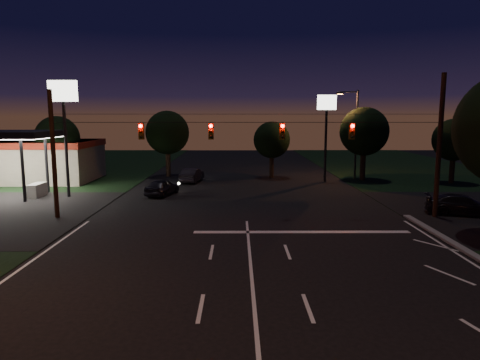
{
  "coord_description": "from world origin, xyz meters",
  "views": [
    {
      "loc": [
        -0.55,
        -11.52,
        6.34
      ],
      "look_at": [
        -0.43,
        11.01,
        3.0
      ],
      "focal_mm": 32.0,
      "sensor_mm": 36.0,
      "label": 1
    }
  ],
  "objects_px": {
    "car_oncoming_b": "(192,175)",
    "car_cross": "(463,205)",
    "utility_pole_right": "(434,217)",
    "car_oncoming_a": "(162,187)"
  },
  "relations": [
    {
      "from": "car_oncoming_b",
      "to": "car_cross",
      "type": "height_order",
      "value": "car_oncoming_b"
    },
    {
      "from": "car_oncoming_b",
      "to": "car_cross",
      "type": "xyz_separation_m",
      "value": [
        19.1,
        -14.35,
        -0.02
      ]
    },
    {
      "from": "utility_pole_right",
      "to": "car_cross",
      "type": "distance_m",
      "value": 2.26
    },
    {
      "from": "utility_pole_right",
      "to": "car_oncoming_a",
      "type": "xyz_separation_m",
      "value": [
        -18.71,
        7.83,
        0.67
      ]
    },
    {
      "from": "utility_pole_right",
      "to": "car_cross",
      "type": "bearing_deg",
      "value": 15.1
    },
    {
      "from": "utility_pole_right",
      "to": "car_cross",
      "type": "relative_size",
      "value": 1.96
    },
    {
      "from": "car_oncoming_a",
      "to": "car_oncoming_b",
      "type": "bearing_deg",
      "value": -87.68
    },
    {
      "from": "utility_pole_right",
      "to": "car_oncoming_b",
      "type": "distance_m",
      "value": 22.63
    },
    {
      "from": "car_oncoming_a",
      "to": "car_oncoming_b",
      "type": "height_order",
      "value": "car_oncoming_b"
    },
    {
      "from": "car_oncoming_a",
      "to": "car_oncoming_b",
      "type": "xyz_separation_m",
      "value": [
        1.69,
        7.08,
        0.01
      ]
    }
  ]
}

